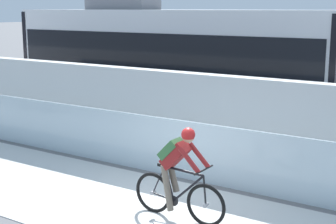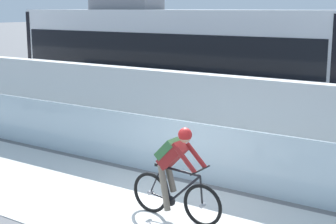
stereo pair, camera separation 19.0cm
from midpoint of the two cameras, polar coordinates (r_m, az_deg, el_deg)
ground_plane at (r=9.14m, az=-2.31°, el=-11.05°), size 200.00×200.00×0.00m
bike_path_deck at (r=9.14m, az=-2.31°, el=-11.02°), size 32.00×3.20×0.01m
glass_parapet at (r=10.41m, az=3.67°, el=-4.64°), size 32.00×0.05×1.23m
concrete_barrier_wall at (r=11.86m, az=8.04°, el=-0.87°), size 32.00×0.36×1.97m
tram_rail_near at (r=14.31m, az=12.26°, el=-2.93°), size 32.00×0.08×0.01m
tram_rail_far at (r=15.62m, az=14.20°, el=-1.81°), size 32.00×0.08×0.01m
tram at (r=16.49m, az=0.07°, el=5.89°), size 11.06×2.54×3.81m
cyclist_on_bike at (r=8.58m, az=0.50°, el=-6.87°), size 1.77×0.58×1.61m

